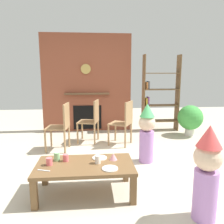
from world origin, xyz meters
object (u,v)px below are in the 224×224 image
object	(u,v)px
child_with_cone_hat	(207,171)
dining_chair_left	(62,124)
paper_cup_near_right	(98,159)
potted_plant_tall	(190,118)
coffee_table	(85,168)
paper_plate_front	(100,158)
paper_cup_far_left	(66,158)
birthday_cake_slice	(113,156)
paper_cup_center	(57,156)
child_in_pink	(147,131)
paper_plate_rear	(110,168)
dining_chair_middle	(92,119)
dining_chair_right	(124,120)
bookshelf	(158,97)
paper_cup_near_left	(49,161)

from	to	relation	value
child_with_cone_hat	dining_chair_left	bearing A→B (deg)	-26.44
paper_cup_near_right	child_with_cone_hat	world-z (taller)	child_with_cone_hat
potted_plant_tall	coffee_table	bearing A→B (deg)	-135.24
paper_plate_front	dining_chair_left	distance (m)	1.60
paper_cup_far_left	birthday_cake_slice	size ratio (longest dim) A/B	0.87
dining_chair_left	child_with_cone_hat	bearing A→B (deg)	134.21
paper_cup_center	child_in_pink	size ratio (longest dim) A/B	0.10
paper_plate_rear	dining_chair_middle	distance (m)	2.24
paper_cup_near_right	dining_chair_right	size ratio (longest dim) A/B	0.11
paper_plate_front	paper_plate_rear	world-z (taller)	same
dining_chair_middle	bookshelf	bearing A→B (deg)	-140.29
dining_chair_middle	potted_plant_tall	size ratio (longest dim) A/B	1.25
birthday_cake_slice	coffee_table	bearing A→B (deg)	-163.87
birthday_cake_slice	dining_chair_right	bearing A→B (deg)	77.14
dining_chair_left	potted_plant_tall	xyz separation A→B (m)	(2.85, 0.74, -0.09)
paper_cup_center	dining_chair_middle	size ratio (longest dim) A/B	0.11
coffee_table	child_in_pink	world-z (taller)	child_in_pink
paper_cup_far_left	paper_cup_near_right	bearing A→B (deg)	-14.63
dining_chair_left	dining_chair_right	distance (m)	1.24
child_in_pink	dining_chair_left	xyz separation A→B (m)	(-1.46, 0.70, -0.01)
child_in_pink	paper_cup_center	bearing A→B (deg)	-12.93
dining_chair_middle	dining_chair_left	bearing A→B (deg)	51.17
dining_chair_right	potted_plant_tall	world-z (taller)	dining_chair_right
coffee_table	paper_cup_near_left	size ratio (longest dim) A/B	13.07
paper_plate_rear	potted_plant_tall	xyz separation A→B (m)	(2.09, 2.52, 0.03)
paper_cup_center	dining_chair_left	distance (m)	1.48
paper_cup_near_right	potted_plant_tall	world-z (taller)	potted_plant_tall
birthday_cake_slice	dining_chair_right	distance (m)	1.76
coffee_table	dining_chair_right	size ratio (longest dim) A/B	1.30
birthday_cake_slice	dining_chair_left	distance (m)	1.73
paper_cup_near_left	child_in_pink	world-z (taller)	child_in_pink
dining_chair_middle	dining_chair_right	xyz separation A→B (m)	(0.65, -0.25, 0.00)
paper_plate_front	dining_chair_right	bearing A→B (deg)	71.21
potted_plant_tall	paper_cup_far_left	bearing A→B (deg)	-139.36
potted_plant_tall	child_with_cone_hat	bearing A→B (deg)	-111.65
birthday_cake_slice	child_in_pink	distance (m)	1.03
child_with_cone_hat	potted_plant_tall	bearing A→B (deg)	-85.37
dining_chair_right	potted_plant_tall	xyz separation A→B (m)	(1.63, 0.54, -0.09)
paper_cup_center	child_with_cone_hat	xyz separation A→B (m)	(1.56, -0.74, 0.08)
dining_chair_middle	paper_plate_front	bearing A→B (deg)	105.61
paper_cup_near_right	paper_cup_center	size ratio (longest dim) A/B	0.97
paper_plate_front	dining_chair_middle	bearing A→B (deg)	92.66
coffee_table	birthday_cake_slice	xyz separation A→B (m)	(0.35, 0.10, 0.10)
dining_chair_right	paper_cup_far_left	bearing A→B (deg)	88.65
paper_cup_far_left	paper_plate_front	xyz separation A→B (m)	(0.42, 0.05, -0.04)
paper_cup_center	child_in_pink	distance (m)	1.54
paper_plate_front	dining_chair_middle	size ratio (longest dim) A/B	0.21
dining_chair_right	dining_chair_left	bearing A→B (deg)	38.03
paper_cup_far_left	birthday_cake_slice	distance (m)	0.59
paper_cup_near_left	dining_chair_middle	bearing A→B (deg)	75.95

